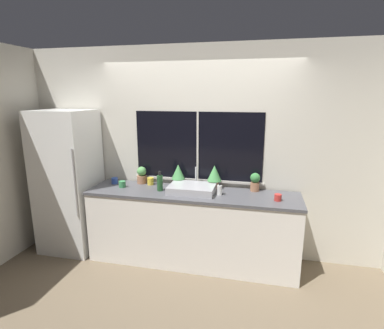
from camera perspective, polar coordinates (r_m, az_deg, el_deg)
ground_plane at (r=3.82m, az=-1.10°, el=-20.00°), size 14.00×14.00×0.00m
wall_back at (r=3.92m, az=1.19°, el=2.28°), size 8.00×0.09×2.70m
wall_left at (r=5.61m, az=-21.09°, el=4.70°), size 0.06×7.00×2.70m
wall_right at (r=4.91m, az=31.33°, el=2.57°), size 0.06×7.00×2.70m
counter at (r=3.85m, az=-0.02°, el=-11.84°), size 2.60×0.62×0.92m
refrigerator at (r=4.36m, az=-22.46°, el=-3.01°), size 0.71×0.67×1.90m
sink at (r=3.67m, az=0.05°, el=-4.60°), size 0.56×0.45×0.26m
potted_plant_far_left at (r=4.08m, az=-9.54°, el=-2.01°), size 0.13×0.13×0.23m
potted_plant_center_left at (r=3.90m, az=-2.64°, el=-1.68°), size 0.17×0.17×0.28m
potted_plant_center_right at (r=3.80m, az=4.29°, el=-2.03°), size 0.18×0.18×0.30m
potted_plant_far_right at (r=3.77m, az=11.91°, el=-3.18°), size 0.12×0.12×0.23m
soap_bottle at (r=3.59m, az=5.29°, el=-4.80°), size 0.06×0.06×0.15m
bottle_tall at (r=3.73m, az=-6.14°, el=-3.44°), size 0.07×0.07×0.25m
mug_blue at (r=4.15m, az=-14.52°, el=-3.00°), size 0.08×0.08×0.08m
mug_yellow at (r=4.01m, az=-7.92°, el=-3.16°), size 0.08×0.08×0.10m
mug_green at (r=3.97m, az=-13.15°, el=-3.66°), size 0.09×0.09×0.08m
mug_red at (r=3.52m, az=16.05°, el=-6.06°), size 0.08×0.08×0.08m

